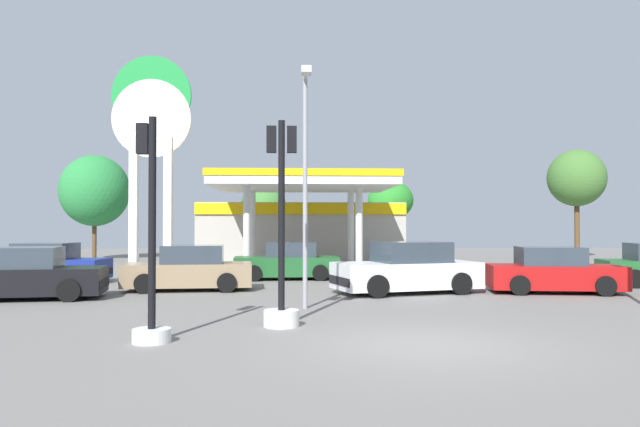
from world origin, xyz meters
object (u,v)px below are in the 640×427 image
Objects in this scene: car_5 at (554,272)px; traffic_signal_2 at (151,270)px; car_0 at (407,270)px; car_4 at (287,262)px; tree_0 at (95,191)px; car_6 at (49,265)px; tree_1 at (263,204)px; tree_3 at (577,178)px; tree_2 at (391,201)px; corner_streetlamp at (305,165)px; station_pole_sign at (152,135)px; car_1 at (189,270)px; traffic_signal_1 at (281,260)px; car_2 at (27,276)px.

traffic_signal_2 is (-10.90, -7.65, 0.66)m from car_5.
car_0 is at bearing 51.34° from traffic_signal_2.
tree_0 is at bearing 130.11° from car_4.
traffic_signal_2 is at bearing -61.49° from car_6.
car_6 is at bearing 118.51° from traffic_signal_2.
car_4 is 0.98× the size of car_5.
car_5 is 23.24m from tree_1.
car_5 is 13.34m from traffic_signal_2.
car_6 reaches higher than car_4.
tree_1 is 0.71× the size of tree_3.
car_6 is 21.82m from tree_2.
corner_streetlamp is at bearing 54.89° from traffic_signal_2.
tree_3 is (12.03, -0.02, 1.46)m from tree_2.
station_pole_sign is 2.16× the size of tree_2.
car_1 is 1.02× the size of car_4.
car_4 is 0.85× the size of tree_1.
traffic_signal_1 is (-8.52, -5.98, 0.75)m from car_5.
car_0 is at bearing 47.63° from corner_streetlamp.
car_2 is at bearing -124.33° from tree_2.
car_1 is 20.75m from tree_2.
corner_streetlamp is at bearing -52.06° from car_1.
car_6 is (-8.82, -1.11, 0.01)m from car_4.
tree_0 is 18.49m from tree_2.
tree_0 is (-8.85, 18.24, 3.59)m from car_1.
car_0 is at bearing 178.15° from car_5.
tree_0 is (-4.57, 20.47, 3.58)m from car_2.
tree_2 is (8.86, 27.09, 2.35)m from traffic_signal_2.
traffic_signal_1 is at bearing -90.18° from car_4.
car_1 is 6.76m from corner_streetlamp.
corner_streetlamp reaches higher than traffic_signal_2.
traffic_signal_2 reaches higher than car_4.
tree_3 is (25.36, 7.30, -1.57)m from station_pole_sign.
station_pole_sign reaches higher than tree_3.
car_4 is at bearing -142.50° from tree_3.
station_pole_sign reaches higher than car_4.
tree_3 is at bearing 29.26° from car_6.
car_2 is 0.89× the size of tree_1.
tree_1 reaches higher than car_5.
car_0 is 0.81× the size of corner_streetlamp.
tree_1 reaches higher than car_4.
car_1 is 1.03× the size of traffic_signal_2.
car_2 is 1.06× the size of traffic_signal_2.
station_pole_sign reaches higher than car_1.
traffic_signal_2 is (-2.42, -12.90, 0.65)m from car_4.
traffic_signal_1 is 31.64m from tree_3.
traffic_signal_1 is (-3.86, -6.13, 0.68)m from car_0.
car_2 is 9.02m from traffic_signal_1.
traffic_signal_1 is 0.73× the size of corner_streetlamp.
tree_2 is at bearing 75.53° from corner_streetlamp.
tree_0 reaches higher than car_5.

